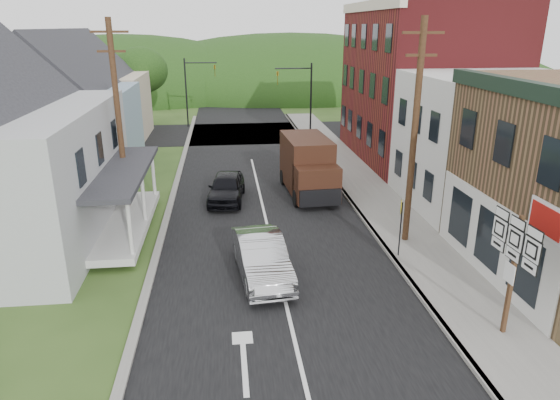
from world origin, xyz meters
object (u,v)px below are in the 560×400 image
object	(u,v)px
delivery_van	(308,167)
warning_sign	(401,220)
dark_sedan	(227,188)
silver_sedan	(262,258)
route_sign_cluster	(513,259)

from	to	relation	value
delivery_van	warning_sign	xyz separation A→B (m)	(2.19, -8.27, 0.10)
dark_sedan	warning_sign	xyz separation A→B (m)	(6.56, -7.62, 0.91)
silver_sedan	warning_sign	bearing A→B (deg)	3.57
dark_sedan	route_sign_cluster	world-z (taller)	route_sign_cluster
route_sign_cluster	dark_sedan	bearing A→B (deg)	118.23
dark_sedan	delivery_van	distance (m)	4.49
silver_sedan	warning_sign	size ratio (longest dim) A/B	2.00
dark_sedan	delivery_van	world-z (taller)	delivery_van
delivery_van	route_sign_cluster	world-z (taller)	route_sign_cluster
route_sign_cluster	warning_sign	bearing A→B (deg)	100.52
silver_sedan	route_sign_cluster	bearing A→B (deg)	-39.64
silver_sedan	route_sign_cluster	size ratio (longest dim) A/B	1.28
silver_sedan	route_sign_cluster	xyz separation A→B (m)	(6.69, -4.45, 1.75)
silver_sedan	delivery_van	world-z (taller)	delivery_van
dark_sedan	warning_sign	world-z (taller)	warning_sign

